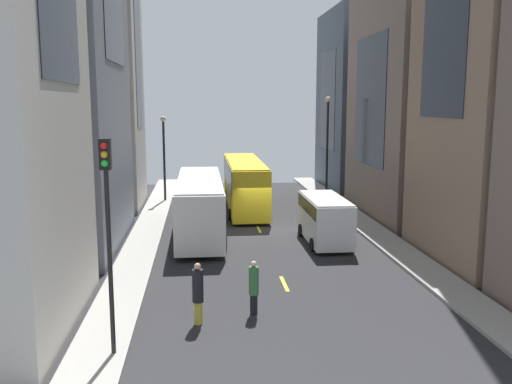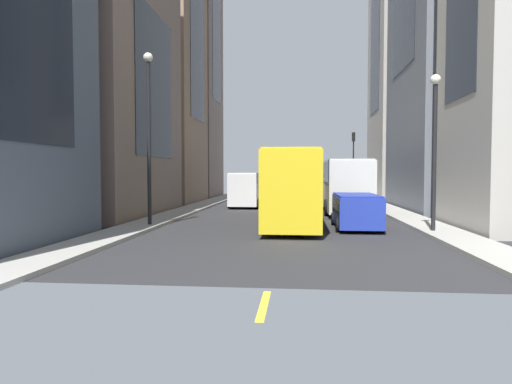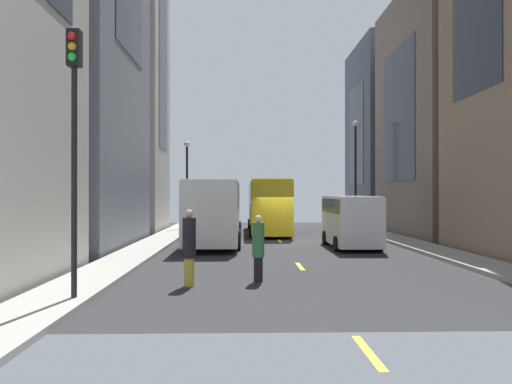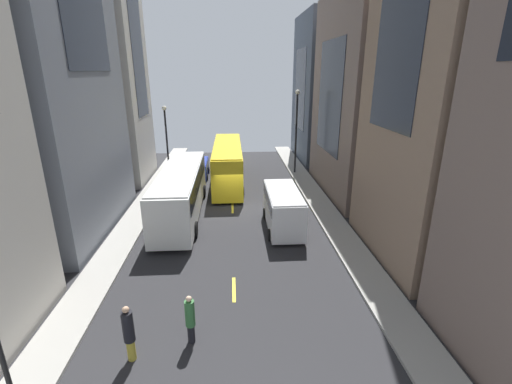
# 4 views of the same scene
# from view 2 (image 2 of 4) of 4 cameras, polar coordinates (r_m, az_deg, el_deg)

# --- Properties ---
(ground_plane) EXTENTS (39.40, 39.40, 0.00)m
(ground_plane) POSITION_cam_2_polar(r_m,az_deg,el_deg) (29.66, 4.20, -2.51)
(ground_plane) COLOR #28282B
(sidewalk_west) EXTENTS (1.86, 44.00, 0.15)m
(sidewalk_west) POSITION_cam_2_polar(r_m,az_deg,el_deg) (30.27, 17.13, -2.37)
(sidewalk_west) COLOR #9E9B93
(sidewalk_west) RESTS_ON ground
(sidewalk_east) EXTENTS (1.86, 44.00, 0.15)m
(sidewalk_east) POSITION_cam_2_polar(r_m,az_deg,el_deg) (30.57, -8.60, -2.24)
(sidewalk_east) COLOR #9E9B93
(sidewalk_east) RESTS_ON ground
(lane_stripe_0) EXTENTS (0.16, 2.00, 0.01)m
(lane_stripe_0) POSITION_cam_2_polar(r_m,az_deg,el_deg) (50.61, 4.75, -0.42)
(lane_stripe_0) COLOR yellow
(lane_stripe_0) RESTS_ON ground
(lane_stripe_1) EXTENTS (0.16, 2.00, 0.01)m
(lane_stripe_1) POSITION_cam_2_polar(r_m,az_deg,el_deg) (40.13, 4.55, -1.19)
(lane_stripe_1) COLOR yellow
(lane_stripe_1) RESTS_ON ground
(lane_stripe_2) EXTENTS (0.16, 2.00, 0.01)m
(lane_stripe_2) POSITION_cam_2_polar(r_m,az_deg,el_deg) (29.66, 4.20, -2.50)
(lane_stripe_2) COLOR yellow
(lane_stripe_2) RESTS_ON ground
(lane_stripe_3) EXTENTS (0.16, 2.00, 0.01)m
(lane_stripe_3) POSITION_cam_2_polar(r_m,az_deg,el_deg) (19.23, 3.48, -5.24)
(lane_stripe_3) COLOR yellow
(lane_stripe_3) RESTS_ON ground
(lane_stripe_4) EXTENTS (0.16, 2.00, 0.01)m
(lane_stripe_4) POSITION_cam_2_polar(r_m,az_deg,el_deg) (8.95, 1.00, -14.35)
(lane_stripe_4) COLOR yellow
(lane_stripe_4) RESTS_ON ground
(building_west_0) EXTENTS (7.89, 8.93, 37.22)m
(building_west_0) POSITION_cam_2_polar(r_m,az_deg,el_deg) (48.07, 20.06, 21.83)
(building_west_0) COLOR #B7B2A8
(building_west_0) RESTS_ON ground
(building_east_1) EXTENTS (8.40, 8.60, 31.22)m
(building_east_1) POSITION_cam_2_polar(r_m,az_deg,el_deg) (41.33, -13.63, 20.80)
(building_east_1) COLOR #937760
(building_east_1) RESTS_ON ground
(building_east_2) EXTENTS (9.15, 11.89, 15.65)m
(building_east_2) POSITION_cam_2_polar(r_m,az_deg,el_deg) (29.55, -21.43, 12.54)
(building_east_2) COLOR #7A665B
(building_east_2) RESTS_ON ground
(city_bus_white) EXTENTS (2.80, 12.03, 3.35)m
(city_bus_white) POSITION_cam_2_polar(r_m,az_deg,el_deg) (30.63, 11.01, 1.37)
(city_bus_white) COLOR silver
(city_bus_white) RESTS_ON ground
(streetcar_yellow) EXTENTS (2.70, 12.08, 3.59)m
(streetcar_yellow) POSITION_cam_2_polar(r_m,az_deg,el_deg) (22.98, 4.74, 1.32)
(streetcar_yellow) COLOR yellow
(streetcar_yellow) RESTS_ON ground
(delivery_van_white) EXTENTS (2.25, 5.50, 2.58)m
(delivery_van_white) POSITION_cam_2_polar(r_m,az_deg,el_deg) (33.56, -1.24, 0.67)
(delivery_van_white) COLOR white
(delivery_van_white) RESTS_ON ground
(car_blue_0) EXTENTS (2.07, 4.22, 1.59)m
(car_blue_0) POSITION_cam_2_polar(r_m,az_deg,el_deg) (21.04, 12.75, -2.07)
(car_blue_0) COLOR #2338AD
(car_blue_0) RESTS_ON ground
(pedestrian_waiting_curb) EXTENTS (0.37, 0.37, 2.03)m
(pedestrian_waiting_curb) POSITION_cam_2_polar(r_m,az_deg,el_deg) (43.37, 6.79, 0.48)
(pedestrian_waiting_curb) COLOR black
(pedestrian_waiting_curb) RESTS_ON ground
(pedestrian_crossing_mid) EXTENTS (0.39, 0.39, 2.22)m
(pedestrian_crossing_mid) POSITION_cam_2_polar(r_m,az_deg,el_deg) (44.18, 9.41, 0.64)
(pedestrian_crossing_mid) COLOR gold
(pedestrian_crossing_mid) RESTS_ON ground
(traffic_light_near_corner) EXTENTS (0.32, 0.44, 6.55)m
(traffic_light_near_corner) POSITION_cam_2_polar(r_m,az_deg,el_deg) (46.78, 12.40, 4.98)
(traffic_light_near_corner) COLOR black
(traffic_light_near_corner) RESTS_ON ground
(streetlamp_near) EXTENTS (0.44, 0.44, 6.55)m
(streetlamp_near) POSITION_cam_2_polar(r_m,az_deg,el_deg) (20.20, 21.97, 6.87)
(streetlamp_near) COLOR black
(streetlamp_near) RESTS_ON ground
(streetlamp_far) EXTENTS (0.44, 0.44, 8.03)m
(streetlamp_far) POSITION_cam_2_polar(r_m,az_deg,el_deg) (21.63, -13.61, 8.79)
(streetlamp_far) COLOR black
(streetlamp_far) RESTS_ON ground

